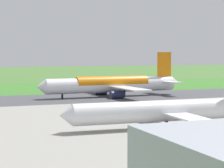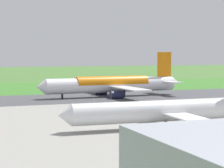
% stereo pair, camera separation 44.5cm
% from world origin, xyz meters
% --- Properties ---
extents(ground_plane, '(800.00, 800.00, 0.00)m').
position_xyz_m(ground_plane, '(0.00, 0.00, 0.00)').
color(ground_plane, '#477233').
extents(runway_asphalt, '(600.00, 33.34, 0.06)m').
position_xyz_m(runway_asphalt, '(0.00, 0.00, 0.03)').
color(runway_asphalt, '#47474C').
rests_on(runway_asphalt, ground).
extents(grass_verge_foreground, '(600.00, 80.00, 0.04)m').
position_xyz_m(grass_verge_foreground, '(0.00, -46.22, 0.02)').
color(grass_verge_foreground, '#3C782B').
rests_on(grass_verge_foreground, ground).
extents(airliner_main, '(54.09, 44.19, 15.88)m').
position_xyz_m(airliner_main, '(5.32, -0.01, 4.35)').
color(airliner_main, white).
rests_on(airliner_main, ground).
extents(airliner_parked_mid, '(44.24, 36.16, 12.92)m').
position_xyz_m(airliner_parked_mid, '(18.60, 64.20, 3.53)').
color(airliner_parked_mid, white).
rests_on(airliner_parked_mid, ground).
extents(service_car_followme, '(4.06, 4.39, 1.62)m').
position_xyz_m(service_car_followme, '(-2.58, 36.35, 0.84)').
color(service_car_followme, '#B21914').
rests_on(service_car_followme, ground).
extents(no_stopping_sign, '(0.60, 0.10, 2.46)m').
position_xyz_m(no_stopping_sign, '(-24.15, -45.05, 1.47)').
color(no_stopping_sign, slate).
rests_on(no_stopping_sign, ground).
extents(traffic_cone_orange, '(0.40, 0.40, 0.55)m').
position_xyz_m(traffic_cone_orange, '(-20.84, -47.64, 0.28)').
color(traffic_cone_orange, orange).
rests_on(traffic_cone_orange, ground).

